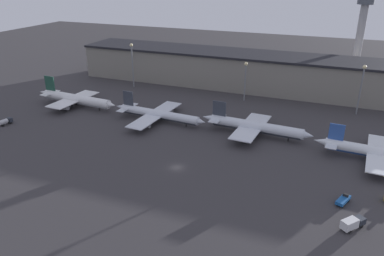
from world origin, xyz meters
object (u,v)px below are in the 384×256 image
object	(u,v)px
airplane_1	(158,114)
service_vehicle_0	(6,121)
service_vehicle_3	(352,223)
airplane_0	(76,99)
airplane_2	(255,127)
service_vehicle_1	(343,200)
control_tower	(361,32)

from	to	relation	value
airplane_1	service_vehicle_0	bearing A→B (deg)	-150.84
airplane_1	service_vehicle_3	xyz separation A→B (m)	(81.62, -49.13, -1.49)
airplane_0	airplane_2	world-z (taller)	airplane_0
service_vehicle_1	airplane_2	bearing A→B (deg)	64.20
airplane_0	airplane_1	bearing A→B (deg)	0.64
airplane_2	service_vehicle_1	bearing A→B (deg)	-43.68
airplane_2	service_vehicle_0	xyz separation A→B (m)	(-104.39, -29.73, -2.10)
airplane_0	airplane_1	world-z (taller)	airplane_0
airplane_0	service_vehicle_1	distance (m)	132.25
airplane_2	control_tower	size ratio (longest dim) A/B	0.91
service_vehicle_3	control_tower	xyz separation A→B (m)	(-0.43, 151.10, 27.92)
airplane_1	service_vehicle_1	distance (m)	87.68
airplane_0	service_vehicle_0	world-z (taller)	airplane_0
airplane_0	service_vehicle_0	bearing A→B (deg)	-109.99
airplane_0	service_vehicle_0	distance (m)	34.28
service_vehicle_0	service_vehicle_3	distance (m)	143.66
service_vehicle_3	airplane_2	bearing A→B (deg)	76.51
airplane_1	control_tower	distance (m)	133.00
service_vehicle_1	service_vehicle_3	bearing A→B (deg)	-146.45
airplane_0	control_tower	xyz separation A→B (m)	(127.98, 99.40, 25.87)
airplane_0	airplane_1	distance (m)	46.87
service_vehicle_0	service_vehicle_1	xyz separation A→B (m)	(139.78, -8.85, -0.44)
airplane_2	control_tower	bearing A→B (deg)	73.47
airplane_0	service_vehicle_3	world-z (taller)	airplane_0
airplane_1	service_vehicle_0	xyz separation A→B (m)	(-60.59, -28.73, -1.65)
control_tower	airplane_0	bearing A→B (deg)	-142.16
service_vehicle_1	service_vehicle_3	xyz separation A→B (m)	(2.43, -11.55, 0.60)
service_vehicle_0	service_vehicle_3	world-z (taller)	service_vehicle_3
airplane_0	service_vehicle_3	xyz separation A→B (m)	(128.41, -51.70, -2.05)
service_vehicle_1	control_tower	size ratio (longest dim) A/B	0.13
airplane_2	service_vehicle_3	size ratio (longest dim) A/B	6.50
airplane_2	service_vehicle_0	size ratio (longest dim) A/B	7.98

